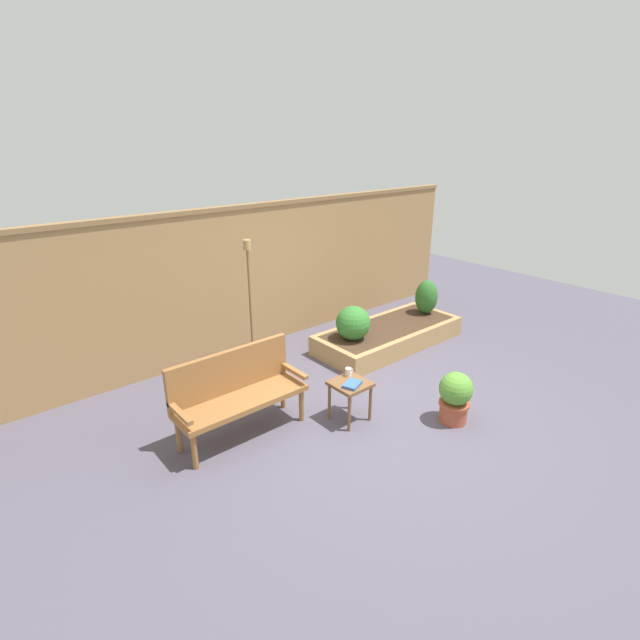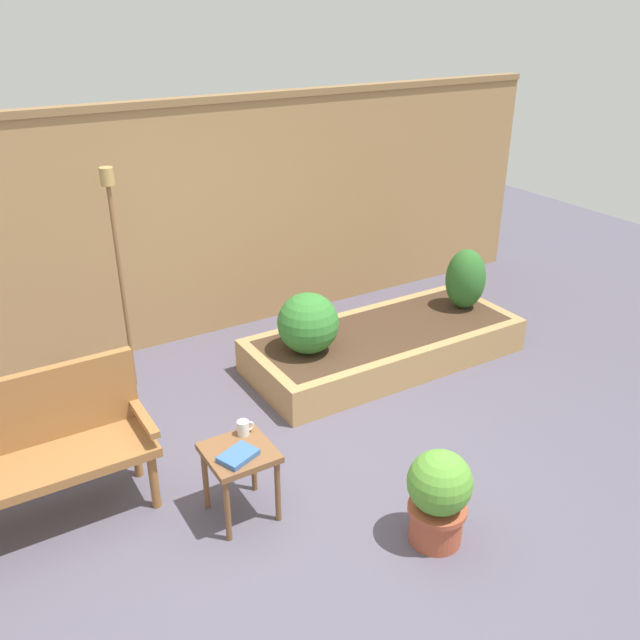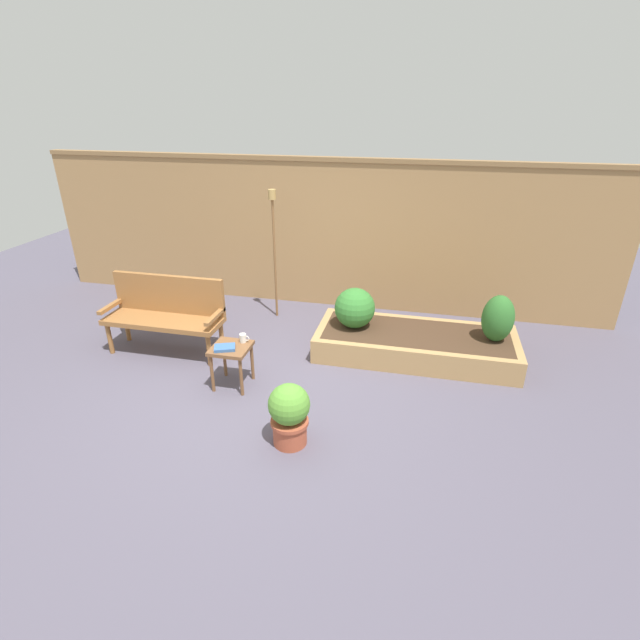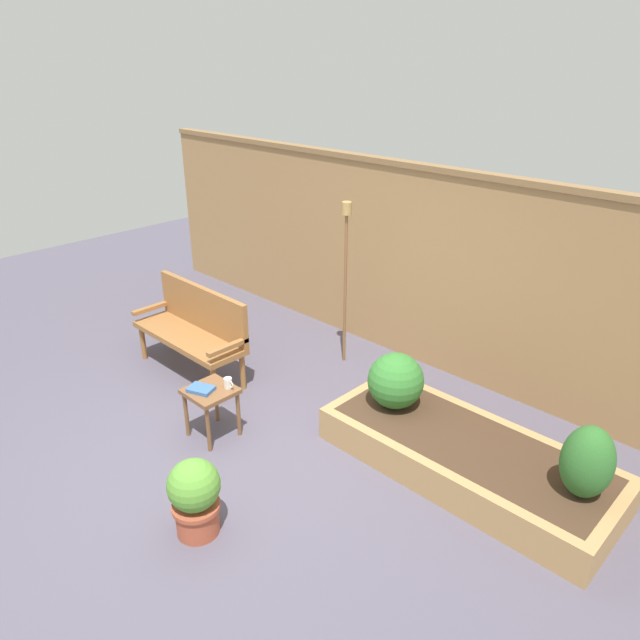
% 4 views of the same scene
% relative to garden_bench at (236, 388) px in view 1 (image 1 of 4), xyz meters
% --- Properties ---
extents(ground_plane, '(14.00, 14.00, 0.00)m').
position_rel_garden_bench_xyz_m(ground_plane, '(1.45, -0.71, -0.54)').
color(ground_plane, '#514C5B').
extents(fence_back, '(8.40, 0.14, 2.16)m').
position_rel_garden_bench_xyz_m(fence_back, '(1.45, 1.89, 0.55)').
color(fence_back, '#A37A4C').
rests_on(fence_back, ground_plane).
extents(garden_bench, '(1.44, 0.48, 0.94)m').
position_rel_garden_bench_xyz_m(garden_bench, '(0.00, 0.00, 0.00)').
color(garden_bench, '#936033').
rests_on(garden_bench, ground_plane).
extents(side_table, '(0.40, 0.40, 0.48)m').
position_rel_garden_bench_xyz_m(side_table, '(1.10, -0.61, -0.15)').
color(side_table, brown).
rests_on(side_table, ground_plane).
extents(cup_on_table, '(0.11, 0.07, 0.09)m').
position_rel_garden_bench_xyz_m(cup_on_table, '(1.19, -0.49, -0.02)').
color(cup_on_table, silver).
rests_on(cup_on_table, side_table).
extents(book_on_table, '(0.26, 0.22, 0.03)m').
position_rel_garden_bench_xyz_m(book_on_table, '(1.06, -0.68, -0.05)').
color(book_on_table, '#38609E').
rests_on(book_on_table, side_table).
extents(potted_boxwood, '(0.38, 0.38, 0.61)m').
position_rel_garden_bench_xyz_m(potted_boxwood, '(1.98, -1.41, -0.22)').
color(potted_boxwood, '#A84C33').
rests_on(potted_boxwood, ground_plane).
extents(raised_planter_bed, '(2.40, 1.00, 0.30)m').
position_rel_garden_bench_xyz_m(raised_planter_bed, '(3.01, 0.53, -0.39)').
color(raised_planter_bed, '#AD8451').
rests_on(raised_planter_bed, ground_plane).
extents(shrub_near_bench, '(0.50, 0.50, 0.50)m').
position_rel_garden_bench_xyz_m(shrub_near_bench, '(2.25, 0.54, 0.00)').
color(shrub_near_bench, brown).
rests_on(shrub_near_bench, raised_planter_bed).
extents(shrub_far_corner, '(0.36, 0.36, 0.56)m').
position_rel_garden_bench_xyz_m(shrub_far_corner, '(3.91, 0.54, 0.04)').
color(shrub_far_corner, brown).
rests_on(shrub_far_corner, raised_planter_bed).
extents(tiki_torch, '(0.10, 0.10, 1.80)m').
position_rel_garden_bench_xyz_m(tiki_torch, '(1.00, 1.26, 0.68)').
color(tiki_torch, brown).
rests_on(tiki_torch, ground_plane).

